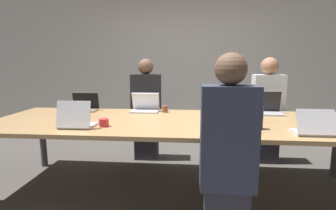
% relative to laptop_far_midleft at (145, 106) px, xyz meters
% --- Properties ---
extents(ground_plane, '(24.00, 24.00, 0.00)m').
position_rel_laptop_far_midleft_xyz_m(ground_plane, '(0.47, -0.48, -0.83)').
color(ground_plane, '#4C4742').
extents(curtain_wall, '(12.00, 0.06, 2.80)m').
position_rel_laptop_far_midleft_xyz_m(curtain_wall, '(0.47, 1.87, 0.57)').
color(curtain_wall, beige).
rests_on(curtain_wall, ground_plane).
extents(conference_table, '(4.05, 1.30, 0.76)m').
position_rel_laptop_far_midleft_xyz_m(conference_table, '(0.47, -0.48, -0.12)').
color(conference_table, tan).
rests_on(conference_table, ground_plane).
extents(laptop_far_midleft, '(0.34, 0.24, 0.24)m').
position_rel_laptop_far_midleft_xyz_m(laptop_far_midleft, '(0.00, 0.00, 0.00)').
color(laptop_far_midleft, silver).
rests_on(laptop_far_midleft, conference_table).
extents(person_far_midleft, '(0.40, 0.24, 1.42)m').
position_rel_laptop_far_midleft_xyz_m(person_far_midleft, '(-0.06, 0.41, -0.14)').
color(person_far_midleft, '#2D2D38').
rests_on(person_far_midleft, ground_plane).
extents(cup_far_midleft, '(0.07, 0.07, 0.08)m').
position_rel_laptop_far_midleft_xyz_m(cup_far_midleft, '(0.25, -0.02, -0.03)').
color(cup_far_midleft, brown).
rests_on(cup_far_midleft, conference_table).
extents(laptop_far_right, '(0.32, 0.26, 0.27)m').
position_rel_laptop_far_midleft_xyz_m(laptop_far_right, '(1.50, 0.00, 0.01)').
color(laptop_far_right, '#B7B7BC').
rests_on(laptop_far_right, conference_table).
extents(person_far_right, '(0.40, 0.24, 1.44)m').
position_rel_laptop_far_midleft_xyz_m(person_far_right, '(1.61, 0.42, -0.12)').
color(person_far_right, '#2D2D38').
rests_on(person_far_right, ground_plane).
extents(laptop_far_left, '(0.34, 0.22, 0.23)m').
position_rel_laptop_far_midleft_xyz_m(laptop_far_left, '(-0.79, 0.00, -0.00)').
color(laptop_far_left, gray).
rests_on(laptop_far_left, conference_table).
extents(laptop_near_midright, '(0.33, 0.25, 0.26)m').
position_rel_laptop_far_midleft_xyz_m(laptop_near_midright, '(0.92, -0.89, 0.00)').
color(laptop_near_midright, gray).
rests_on(laptop_near_midright, conference_table).
extents(person_near_midright, '(0.40, 0.24, 1.44)m').
position_rel_laptop_far_midleft_xyz_m(person_near_midright, '(0.84, -1.33, -0.12)').
color(person_near_midright, '#2D2D38').
rests_on(person_near_midright, ground_plane).
extents(cup_near_midright, '(0.07, 0.07, 0.10)m').
position_rel_laptop_far_midleft_xyz_m(cup_near_midright, '(0.69, -0.81, -0.02)').
color(cup_near_midright, white).
rests_on(cup_near_midright, conference_table).
extents(bottle_near_midright, '(0.08, 0.08, 0.25)m').
position_rel_laptop_far_midleft_xyz_m(bottle_near_midright, '(1.19, -0.78, 0.04)').
color(bottle_near_midright, black).
rests_on(bottle_near_midright, conference_table).
extents(laptop_near_right, '(0.31, 0.23, 0.23)m').
position_rel_laptop_far_midleft_xyz_m(laptop_near_right, '(1.61, -0.94, -0.00)').
color(laptop_near_right, silver).
rests_on(laptop_near_right, conference_table).
extents(laptop_near_left, '(0.32, 0.26, 0.26)m').
position_rel_laptop_far_midleft_xyz_m(laptop_near_left, '(-0.50, -0.88, 0.01)').
color(laptop_near_left, silver).
rests_on(laptop_near_left, conference_table).
extents(cup_near_left, '(0.09, 0.09, 0.08)m').
position_rel_laptop_far_midleft_xyz_m(cup_near_left, '(-0.26, -0.81, -0.03)').
color(cup_near_left, red).
rests_on(cup_near_left, conference_table).
extents(stapler, '(0.06, 0.15, 0.05)m').
position_rel_laptop_far_midleft_xyz_m(stapler, '(0.83, -0.66, -0.04)').
color(stapler, black).
rests_on(stapler, conference_table).
extents(notebook, '(0.21, 0.18, 0.02)m').
position_rel_laptop_far_midleft_xyz_m(notebook, '(1.13, -0.44, -0.06)').
color(notebook, silver).
rests_on(notebook, conference_table).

